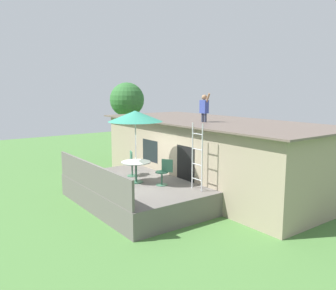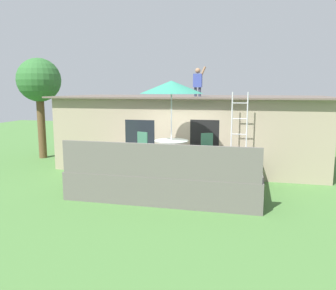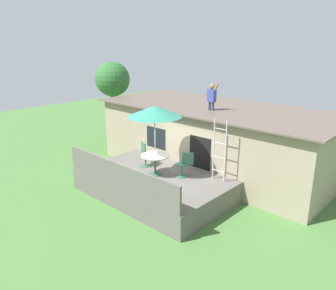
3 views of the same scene
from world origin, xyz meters
name	(u,v)px [view 3 (image 3 of 3)]	position (x,y,z in m)	size (l,w,h in m)	color
ground_plane	(155,194)	(0.00, 0.00, 0.00)	(40.00, 40.00, 0.00)	#477538
house	(213,138)	(0.00, 3.60, 1.41)	(10.50, 4.50, 2.81)	gray
deck	(155,184)	(0.00, 0.00, 0.40)	(5.44, 3.47, 0.80)	#605B56
deck_railing	(119,176)	(0.00, -1.68, 1.25)	(5.34, 0.08, 0.90)	#605B56
patio_table	(155,159)	(0.01, 0.00, 1.39)	(1.04, 1.04, 0.74)	#33664C
patio_umbrella	(155,111)	(0.01, 0.00, 3.15)	(1.90, 1.90, 2.54)	silver
step_ladder	(219,150)	(1.99, 1.13, 1.90)	(0.52, 0.04, 2.20)	silver
person_figure	(212,95)	(0.37, 2.86, 3.42)	(0.47, 0.20, 1.11)	#33384C
patio_chair_left	(145,155)	(-0.93, 0.38, 1.26)	(0.60, 0.44, 0.92)	#33664C
patio_chair_right	(184,165)	(0.91, 0.56, 1.26)	(0.57, 0.45, 0.92)	#33664C
backyard_tree	(113,81)	(-6.79, 3.53, 3.39)	(1.90, 1.90, 4.43)	brown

